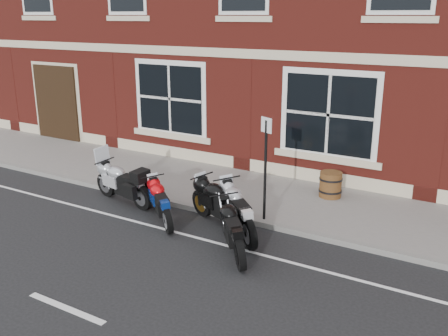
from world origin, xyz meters
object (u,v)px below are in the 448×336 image
(moto_naked_black, at_px, (234,226))
(moto_touring_silver, at_px, (123,181))
(moto_sport_red, at_px, (162,201))
(moto_sport_silver, at_px, (239,208))
(moto_sport_black, at_px, (221,202))
(parking_sign, at_px, (265,162))
(barrel_planter, at_px, (330,184))

(moto_naked_black, bearing_deg, moto_touring_silver, 125.27)
(moto_sport_red, xyz_separation_m, moto_sport_silver, (1.77, 0.32, 0.07))
(moto_touring_silver, xyz_separation_m, moto_sport_black, (2.80, 0.01, -0.00))
(moto_sport_red, relative_size, moto_sport_black, 0.75)
(moto_sport_black, xyz_separation_m, moto_naked_black, (0.86, -0.94, -0.02))
(moto_sport_silver, xyz_separation_m, moto_naked_black, (0.33, -0.80, -0.03))
(moto_touring_silver, distance_m, parking_sign, 3.72)
(moto_naked_black, bearing_deg, barrel_planter, 38.84)
(moto_sport_silver, height_order, parking_sign, parking_sign)
(moto_sport_red, height_order, moto_sport_black, moto_sport_black)
(moto_sport_black, bearing_deg, moto_sport_red, 133.15)
(parking_sign, bearing_deg, moto_touring_silver, -147.81)
(moto_sport_red, bearing_deg, moto_sport_black, -28.84)
(moto_touring_silver, relative_size, moto_sport_black, 1.01)
(moto_touring_silver, distance_m, barrel_planter, 5.07)
(moto_sport_red, height_order, parking_sign, parking_sign)
(moto_sport_red, xyz_separation_m, barrel_planter, (2.78, 3.09, -0.05))
(moto_sport_silver, height_order, moto_naked_black, moto_sport_silver)
(barrel_planter, xyz_separation_m, parking_sign, (-0.76, -2.09, 0.99))
(moto_sport_black, height_order, moto_sport_silver, moto_sport_silver)
(moto_sport_black, bearing_deg, moto_naked_black, -115.07)
(moto_sport_silver, distance_m, moto_naked_black, 0.86)
(moto_sport_red, bearing_deg, moto_touring_silver, 114.33)
(moto_naked_black, xyz_separation_m, parking_sign, (-0.08, 1.48, 0.90))
(moto_sport_silver, bearing_deg, moto_sport_black, 118.57)
(moto_touring_silver, bearing_deg, moto_sport_silver, -81.52)
(moto_sport_red, distance_m, moto_sport_black, 1.33)
(moto_sport_silver, bearing_deg, moto_touring_silver, 131.40)
(moto_touring_silver, xyz_separation_m, moto_sport_silver, (3.33, -0.14, 0.01))
(moto_naked_black, bearing_deg, moto_sport_red, 126.78)
(moto_touring_silver, distance_m, moto_sport_black, 2.80)
(moto_naked_black, bearing_deg, moto_sport_silver, 71.95)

